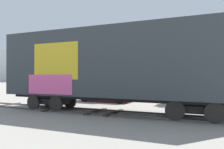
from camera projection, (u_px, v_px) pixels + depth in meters
ground_plane at (95, 112)px, 12.90m from camera, size 260.00×260.00×0.00m
track at (128, 114)px, 12.18m from camera, size 59.99×5.07×0.08m
freight_car at (114, 64)px, 12.53m from camera, size 13.50×3.49×4.89m
hillside at (180, 65)px, 82.26m from camera, size 159.14×38.65×16.65m
parked_car_red at (106, 92)px, 18.31m from camera, size 4.66×2.27×1.64m
parked_car_silver at (196, 93)px, 15.81m from camera, size 4.24×1.95×1.73m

